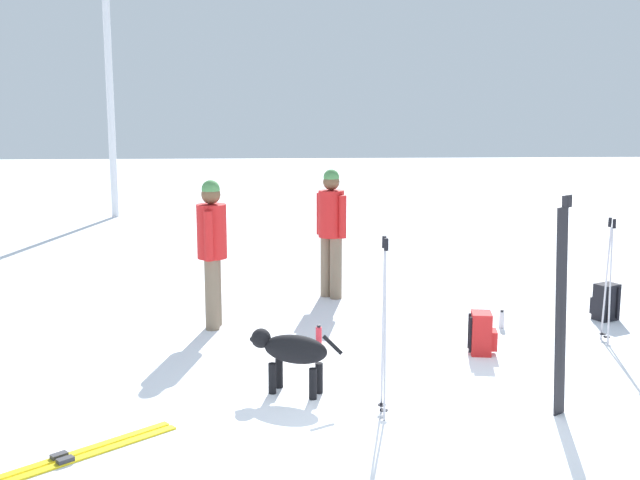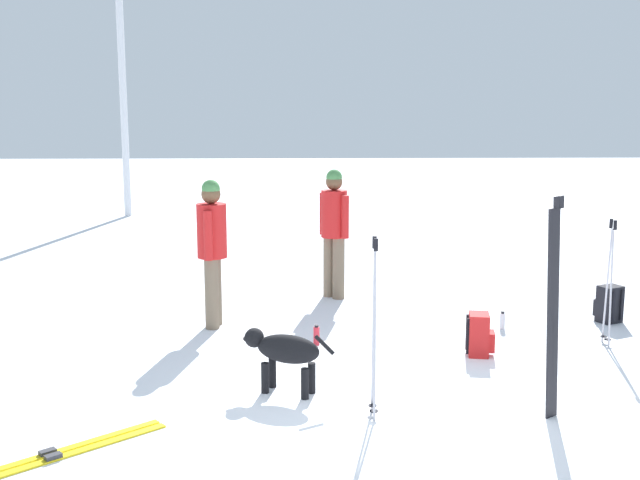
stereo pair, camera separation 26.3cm
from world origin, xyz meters
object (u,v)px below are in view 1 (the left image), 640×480
person_0 (331,225)px  water_bottle_0 (502,319)px  person_4 (212,244)px  dog (291,351)px  backpack_0 (482,334)px  ski_poles_0 (609,276)px  ski_pair_lying_1 (56,462)px  ski_poles_1 (384,322)px  ski_pair_planted_1 (561,309)px  birch_tree_1 (107,47)px  water_bottle_1 (319,336)px  backpack_1 (606,302)px

person_0 → water_bottle_0: size_ratio=8.01×
person_4 → dog: bearing=-68.0°
backpack_0 → water_bottle_0: 1.04m
person_4 → water_bottle_0: 3.45m
dog → ski_poles_0: 3.70m
ski_pair_lying_1 → ski_poles_1: ski_poles_1 is taller
ski_pair_planted_1 → birch_tree_1: bearing=117.0°
ski_poles_1 → birch_tree_1: (-4.57, 11.70, 2.96)m
person_4 → ski_pair_lying_1: bearing=-104.2°
ski_poles_1 → backpack_0: ski_poles_1 is taller
ski_pair_lying_1 → water_bottle_1: bearing=52.6°
ski_pair_lying_1 → backpack_0: size_ratio=3.61×
water_bottle_0 → water_bottle_1: bearing=-166.1°
backpack_1 → water_bottle_0: backpack_1 is taller
backpack_1 → birch_tree_1: bearing=130.4°
person_4 → water_bottle_0: size_ratio=8.01×
ski_pair_planted_1 → birch_tree_1: 13.53m
ski_poles_0 → backpack_0: size_ratio=3.10×
ski_pair_lying_1 → water_bottle_0: size_ratio=7.42×
person_4 → ski_poles_0: person_4 is taller
ski_pair_planted_1 → birch_tree_1: size_ratio=0.25×
dog → water_bottle_1: size_ratio=3.75×
ski_poles_0 → backpack_1: ski_poles_0 is taller
ski_pair_lying_1 → ski_poles_0: (5.17, 2.63, 0.72)m
ski_pair_planted_1 → person_4: bearing=137.7°
ski_poles_1 → water_bottle_0: (1.72, 2.47, -0.71)m
birch_tree_1 → backpack_1: bearing=-49.6°
person_0 → person_4: (-1.46, -1.33, 0.00)m
ski_pair_lying_1 → backpack_1: backpack_1 is taller
dog → ski_pair_planted_1: 2.34m
ski_poles_1 → person_4: bearing=120.9°
water_bottle_1 → ski_poles_0: bearing=-0.9°
backpack_0 → backpack_1: (1.82, 1.19, 0.00)m
backpack_0 → water_bottle_0: (0.48, 0.91, -0.11)m
person_4 → ski_pair_planted_1: size_ratio=0.93×
ski_pair_lying_1 → ski_pair_planted_1: bearing=9.5°
backpack_1 → water_bottle_1: size_ratio=1.97×
person_4 → ski_pair_lying_1: size_ratio=1.08×
backpack_0 → person_0: bearing=119.5°
water_bottle_0 → ski_pair_planted_1: bearing=-96.3°
backpack_1 → water_bottle_1: bearing=-166.9°
backpack_0 → ski_pair_planted_1: bearing=-83.2°
ski_pair_planted_1 → ski_pair_lying_1: bearing=-170.5°
ski_poles_0 → backpack_1: (0.37, 0.86, -0.52)m
backpack_0 → water_bottle_1: 1.72m
ski_pair_lying_1 → person_4: bearing=75.8°
person_4 → ski_poles_0: bearing=-10.5°
ski_poles_0 → water_bottle_1: size_ratio=6.09×
backpack_1 → water_bottle_1: 3.58m
backpack_0 → water_bottle_1: backpack_0 is taller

